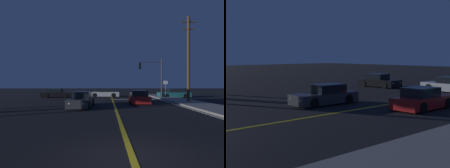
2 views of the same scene
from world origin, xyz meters
TOP-DOWN VIEW (x-y plane):
  - lane_line_center at (0.00, 10.57)m, footprint 0.20×35.94m
  - lane_line_edge_right at (5.99, 10.57)m, footprint 0.16×35.94m
  - car_far_approaching_silver at (-1.05, 24.61)m, footprint 4.65×2.05m
  - car_lead_oncoming_black at (-8.14, 23.50)m, footprint 4.43×1.93m
  - car_mid_block_charcoal at (-2.91, 11.77)m, footprint 1.97×4.73m
  - car_following_oncoming_red at (2.56, 14.83)m, footprint 1.99×4.36m

SIDE VIEW (x-z plane):
  - lane_line_center at x=0.00m, z-range 0.00..0.01m
  - lane_line_edge_right at x=5.99m, z-range 0.00..0.01m
  - car_lead_oncoming_black at x=-8.14m, z-range -0.09..1.25m
  - car_following_oncoming_red at x=2.56m, z-range -0.09..1.25m
  - car_mid_block_charcoal at x=-2.91m, z-range -0.09..1.25m
  - car_far_approaching_silver at x=-1.05m, z-range -0.09..1.25m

